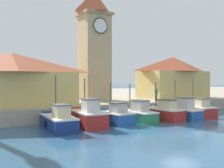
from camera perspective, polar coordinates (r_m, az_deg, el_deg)
ground_plane at (r=21.05m, az=14.50°, el=-10.06°), size 300.00×300.00×0.00m
quay_wharf at (r=45.78m, az=-11.33°, el=-3.14°), size 120.00×40.00×1.39m
fishing_boat_far_left at (r=21.57m, az=-11.63°, el=-7.82°), size 2.04×5.06×4.36m
fishing_boat_left_outer at (r=22.87m, az=-5.39°, el=-7.02°), size 2.31×5.01×4.10m
fishing_boat_left_inner at (r=24.31m, az=0.42°, el=-6.90°), size 2.56×4.29×3.73m
fishing_boat_mid_left at (r=25.67m, az=4.92°, el=-6.45°), size 2.21×5.38×3.62m
fishing_boat_center at (r=26.80m, az=10.53°, el=-6.07°), size 2.56×5.25×3.67m
fishing_boat_mid_right at (r=28.23m, az=14.55°, el=-5.75°), size 2.25×4.89×3.98m
fishing_boat_right_inner at (r=30.01m, az=17.92°, el=-5.36°), size 2.29×4.33×4.17m
clock_tower at (r=33.61m, az=-3.89°, el=9.00°), size 3.79×3.79×15.42m
warehouse_left at (r=27.88m, az=-21.08°, el=1.09°), size 12.58×6.04×5.28m
warehouse_right at (r=38.39m, az=13.09°, el=1.52°), size 9.70×5.72×5.80m
dock_worker_near_tower at (r=31.47m, az=9.63°, el=-2.25°), size 0.34×0.22×1.62m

